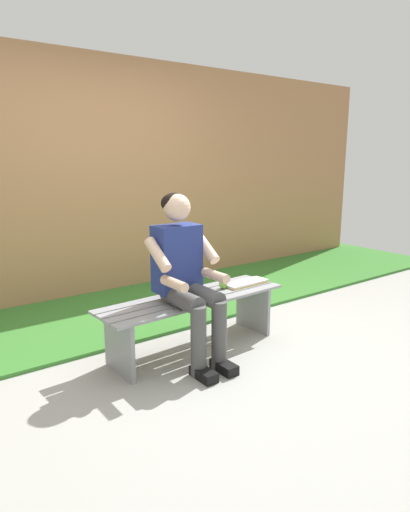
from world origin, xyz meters
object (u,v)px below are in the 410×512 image
at_px(bench_near, 194,310).
at_px(apple, 223,284).
at_px(book_open, 246,283).
at_px(person_seated, 186,271).

xyz_separation_m(bench_near, apple, (-0.32, -0.03, 0.14)).
height_order(bench_near, book_open, book_open).
xyz_separation_m(apple, book_open, (-0.24, 0.01, -0.03)).
bearing_deg(person_seated, bench_near, -143.74).
bearing_deg(apple, person_seated, 16.13).
xyz_separation_m(person_seated, book_open, (-0.69, -0.12, -0.23)).
bearing_deg(book_open, apple, -6.09).
distance_m(bench_near, book_open, 0.57).
bearing_deg(bench_near, book_open, -178.05).
height_order(bench_near, person_seated, person_seated).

